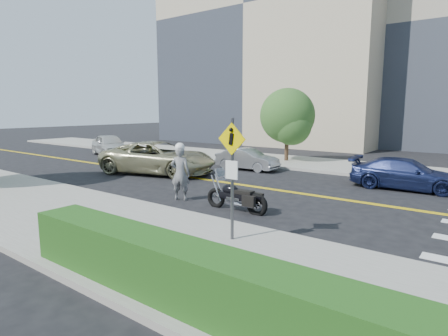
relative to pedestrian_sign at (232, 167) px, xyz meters
name	(u,v)px	position (x,y,z in m)	size (l,w,h in m)	color
ground_plane	(238,184)	(-4.20, 6.31, -1.96)	(120.00, 120.00, 0.00)	black
sidewalk_near	(91,223)	(-4.20, -1.19, -1.89)	(60.00, 5.00, 0.15)	#9E9B91
sidewalk_far	(309,163)	(-4.20, 13.81, -1.89)	(60.00, 5.00, 0.15)	#9E9B91
building_left	(282,18)	(-14.20, 28.31, 10.54)	(22.00, 14.00, 25.00)	tan
hedge	(213,285)	(1.80, -2.99, -1.31)	(9.00, 0.90, 1.00)	#235619
pedestrian_sign	(232,167)	(0.00, 0.00, 0.00)	(0.78, 0.08, 3.00)	#4C4C51
motorcyclist	(180,172)	(-4.24, 2.63, -0.89)	(0.87, 0.74, 2.14)	#B1B1B6
motorcycle	(236,190)	(-1.73, 2.65, -1.27)	(2.28, 0.69, 1.39)	black
suv	(158,158)	(-9.15, 6.14, -1.12)	(2.79, 6.05, 1.68)	tan
parked_car_white	(110,145)	(-17.68, 9.37, -1.19)	(1.83, 4.54, 1.55)	silver
parked_car_silver	(247,159)	(-6.16, 9.99, -1.37)	(1.26, 3.61, 1.19)	#94959B
parked_car_blue	(406,174)	(2.01, 9.74, -1.31)	(1.82, 4.47, 1.30)	navy
tree_far_a	(287,116)	(-5.72, 13.80, 0.97)	(3.39, 3.39, 4.64)	#382619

